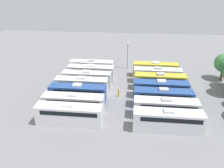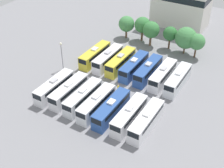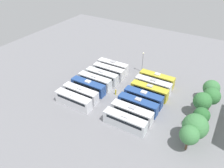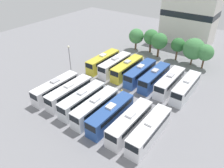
% 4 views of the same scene
% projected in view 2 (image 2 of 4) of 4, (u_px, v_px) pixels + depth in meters
% --- Properties ---
extents(ground_plane, '(115.76, 115.76, 0.00)m').
position_uv_depth(ground_plane, '(117.00, 90.00, 67.11)').
color(ground_plane, gray).
extents(bus_0, '(2.50, 10.58, 3.67)m').
position_uv_depth(bus_0, '(55.00, 87.00, 64.87)').
color(bus_0, silver).
rests_on(bus_0, ground_plane).
extents(bus_1, '(2.50, 10.58, 3.67)m').
position_uv_depth(bus_1, '(69.00, 91.00, 63.78)').
color(bus_1, silver).
rests_on(bus_1, ground_plane).
extents(bus_2, '(2.50, 10.58, 3.67)m').
position_uv_depth(bus_2, '(83.00, 97.00, 62.11)').
color(bus_2, silver).
rests_on(bus_2, ground_plane).
extents(bus_3, '(2.50, 10.58, 3.67)m').
position_uv_depth(bus_3, '(97.00, 103.00, 60.47)').
color(bus_3, silver).
rests_on(bus_3, ground_plane).
extents(bus_4, '(2.50, 10.58, 3.67)m').
position_uv_depth(bus_4, '(111.00, 109.00, 59.11)').
color(bus_4, '#284C93').
rests_on(bus_4, ground_plane).
extents(bus_5, '(2.50, 10.58, 3.67)m').
position_uv_depth(bus_5, '(129.00, 115.00, 57.66)').
color(bus_5, silver).
rests_on(bus_5, ground_plane).
extents(bus_6, '(2.50, 10.58, 3.67)m').
position_uv_depth(bus_6, '(146.00, 120.00, 56.40)').
color(bus_6, white).
rests_on(bus_6, ground_plane).
extents(bus_7, '(2.50, 10.58, 3.67)m').
position_uv_depth(bus_7, '(95.00, 55.00, 75.71)').
color(bus_7, gold).
rests_on(bus_7, ground_plane).
extents(bus_8, '(2.50, 10.58, 3.67)m').
position_uv_depth(bus_8, '(108.00, 58.00, 74.36)').
color(bus_8, white).
rests_on(bus_8, ground_plane).
extents(bus_9, '(2.50, 10.58, 3.67)m').
position_uv_depth(bus_9, '(121.00, 62.00, 73.16)').
color(bus_9, gold).
rests_on(bus_9, ground_plane).
extents(bus_10, '(2.50, 10.58, 3.67)m').
position_uv_depth(bus_10, '(134.00, 66.00, 71.52)').
color(bus_10, '#284C93').
rests_on(bus_10, ground_plane).
extents(bus_11, '(2.50, 10.58, 3.67)m').
position_uv_depth(bus_11, '(148.00, 70.00, 70.08)').
color(bus_11, '#284C93').
rests_on(bus_11, ground_plane).
extents(bus_12, '(2.50, 10.58, 3.67)m').
position_uv_depth(bus_12, '(163.00, 75.00, 68.63)').
color(bus_12, white).
rests_on(bus_12, ground_plane).
extents(bus_13, '(2.50, 10.58, 3.67)m').
position_uv_depth(bus_13, '(178.00, 79.00, 67.14)').
color(bus_13, silver).
rests_on(bus_13, ground_plane).
extents(worker_person, '(0.36, 0.36, 1.80)m').
position_uv_depth(worker_person, '(118.00, 88.00, 66.09)').
color(worker_person, gold).
rests_on(worker_person, ground_plane).
extents(light_pole, '(0.60, 0.60, 7.09)m').
position_uv_depth(light_pole, '(61.00, 51.00, 70.99)').
color(light_pole, gray).
rests_on(light_pole, ground_plane).
extents(tree_0, '(4.34, 4.34, 6.30)m').
position_uv_depth(tree_0, '(127.00, 24.00, 84.84)').
color(tree_0, brown).
rests_on(tree_0, ground_plane).
extents(tree_1, '(4.29, 4.29, 6.73)m').
position_uv_depth(tree_1, '(142.00, 25.00, 83.25)').
color(tree_1, brown).
rests_on(tree_1, ground_plane).
extents(tree_2, '(4.39, 4.39, 6.77)m').
position_uv_depth(tree_2, '(151.00, 30.00, 80.83)').
color(tree_2, brown).
rests_on(tree_2, ground_plane).
extents(tree_3, '(3.67, 3.67, 6.16)m').
position_uv_depth(tree_3, '(170.00, 34.00, 79.56)').
color(tree_3, brown).
rests_on(tree_3, ground_plane).
extents(tree_4, '(5.44, 5.44, 7.10)m').
position_uv_depth(tree_4, '(186.00, 38.00, 77.45)').
color(tree_4, brown).
rests_on(tree_4, ground_plane).
extents(tree_5, '(4.02, 4.02, 6.31)m').
position_uv_depth(tree_5, '(197.00, 42.00, 75.96)').
color(tree_5, brown).
rests_on(tree_5, ground_plane).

